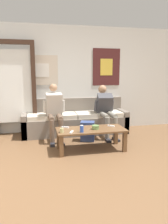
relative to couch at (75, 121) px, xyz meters
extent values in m
plane|color=brown|center=(0.09, -2.41, -0.29)|extent=(18.00, 18.00, 0.00)
cube|color=silver|center=(0.09, 0.35, 0.99)|extent=(10.00, 0.05, 2.55)
cube|color=beige|center=(-0.74, 0.31, 1.21)|extent=(0.77, 0.01, 0.70)
cube|color=silver|center=(-0.74, 0.31, 1.21)|extent=(0.34, 0.01, 0.32)
cube|color=#471E1E|center=(0.87, 0.31, 1.28)|extent=(0.71, 0.01, 0.91)
cube|color=gold|center=(0.87, 0.31, 1.28)|extent=(0.32, 0.01, 0.41)
cube|color=#382319|center=(-0.94, 0.12, 0.74)|extent=(0.10, 0.10, 2.05)
cube|color=#382319|center=(-1.39, 0.12, 1.81)|extent=(1.00, 0.10, 0.10)
cube|color=silver|center=(-1.39, 0.14, 0.84)|extent=(0.82, 0.02, 1.64)
cube|color=#70665B|center=(0.00, 0.26, 0.12)|extent=(2.48, 0.13, 0.82)
cube|color=#70665B|center=(0.00, -0.09, -0.09)|extent=(2.48, 0.57, 0.41)
cube|color=#70665B|center=(-1.18, -0.09, -0.03)|extent=(0.12, 0.57, 0.53)
cube|color=#70665B|center=(1.18, -0.09, -0.03)|extent=(0.12, 0.57, 0.53)
cube|color=beige|center=(-0.56, -0.09, 0.17)|extent=(1.10, 0.53, 0.10)
cube|color=beige|center=(0.56, -0.09, 0.17)|extent=(1.10, 0.53, 0.10)
cube|color=brown|center=(0.08, -1.21, 0.10)|extent=(1.28, 0.57, 0.03)
cube|color=brown|center=(-0.51, -0.98, -0.10)|extent=(0.07, 0.07, 0.38)
cube|color=brown|center=(0.67, -0.98, -0.10)|extent=(0.07, 0.07, 0.38)
cube|color=brown|center=(-0.51, -1.44, -0.10)|extent=(0.07, 0.07, 0.38)
cube|color=brown|center=(0.67, -1.44, -0.10)|extent=(0.07, 0.07, 0.38)
cylinder|color=brown|center=(-0.61, -0.52, 0.22)|extent=(0.11, 0.41, 0.11)
cylinder|color=brown|center=(-0.61, -0.73, -0.02)|extent=(0.10, 0.10, 0.48)
cube|color=#232328|center=(-0.61, -0.80, -0.26)|extent=(0.11, 0.25, 0.05)
cylinder|color=brown|center=(-0.43, -0.52, 0.22)|extent=(0.11, 0.41, 0.11)
cylinder|color=brown|center=(-0.43, -0.73, -0.02)|extent=(0.10, 0.10, 0.48)
cube|color=#232328|center=(-0.43, -0.80, -0.26)|extent=(0.11, 0.25, 0.05)
cube|color=beige|center=(-0.52, -0.27, 0.46)|extent=(0.35, 0.32, 0.52)
sphere|color=#9E7556|center=(-0.52, -0.21, 0.83)|extent=(0.17, 0.17, 0.17)
cylinder|color=beige|center=(-0.71, -0.28, 0.42)|extent=(0.08, 0.10, 0.28)
cylinder|color=beige|center=(-0.33, -0.28, 0.42)|extent=(0.08, 0.10, 0.28)
cylinder|color=gray|center=(0.57, -0.52, 0.22)|extent=(0.11, 0.41, 0.11)
cylinder|color=gray|center=(0.57, -0.72, -0.02)|extent=(0.10, 0.10, 0.48)
cube|color=#232328|center=(0.57, -0.79, -0.26)|extent=(0.11, 0.25, 0.05)
cylinder|color=gray|center=(0.75, -0.52, 0.22)|extent=(0.11, 0.41, 0.11)
cylinder|color=gray|center=(0.75, -0.72, -0.02)|extent=(0.10, 0.10, 0.48)
cube|color=#232328|center=(0.75, -0.79, -0.26)|extent=(0.11, 0.25, 0.05)
cube|color=#3F3F44|center=(0.66, -0.21, 0.43)|extent=(0.38, 0.44, 0.52)
sphere|color=#9E7556|center=(0.66, -0.05, 0.76)|extent=(0.20, 0.20, 0.20)
cylinder|color=#3F3F44|center=(0.46, -0.19, 0.38)|extent=(0.08, 0.14, 0.27)
cylinder|color=#3F3F44|center=(0.85, -0.19, 0.38)|extent=(0.08, 0.14, 0.27)
cube|color=navy|center=(0.15, -0.65, -0.08)|extent=(0.34, 0.30, 0.42)
cube|color=navy|center=(0.12, -0.75, -0.18)|extent=(0.22, 0.13, 0.19)
cylinder|color=#607F47|center=(0.16, -1.24, 0.16)|extent=(0.13, 0.13, 0.07)
torus|color=#607F47|center=(0.16, -1.24, 0.19)|extent=(0.14, 0.14, 0.02)
cylinder|color=tan|center=(-0.48, -1.35, 0.16)|extent=(0.06, 0.06, 0.08)
cylinder|color=black|center=(-0.48, -1.35, 0.21)|extent=(0.00, 0.00, 0.01)
cylinder|color=#28479E|center=(-0.14, -1.39, 0.18)|extent=(0.07, 0.07, 0.12)
cylinder|color=silver|center=(-0.14, -1.39, 0.24)|extent=(0.06, 0.06, 0.00)
cube|color=white|center=(0.51, -1.13, 0.13)|extent=(0.12, 0.13, 0.02)
cylinder|color=#333842|center=(0.48, -1.10, 0.15)|extent=(0.01, 0.01, 0.00)
cube|color=white|center=(-0.38, -1.03, 0.13)|extent=(0.14, 0.10, 0.02)
cylinder|color=#333842|center=(-0.41, -1.02, 0.15)|extent=(0.01, 0.01, 0.00)
cube|color=white|center=(-0.32, -1.39, 0.13)|extent=(0.09, 0.14, 0.02)
cylinder|color=#333842|center=(-0.30, -1.36, 0.15)|extent=(0.01, 0.01, 0.00)
camera|label=1|loc=(-0.91, -5.04, 1.17)|focal=35.00mm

